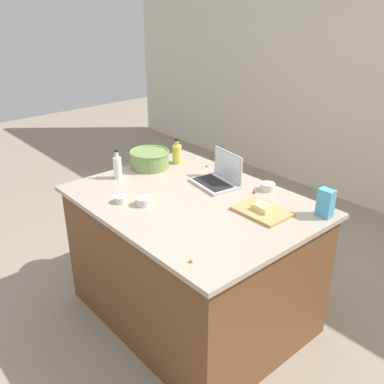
{
  "coord_description": "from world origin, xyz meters",
  "views": [
    {
      "loc": [
        1.86,
        -1.62,
        2.09
      ],
      "look_at": [
        0.0,
        0.0,
        0.95
      ],
      "focal_mm": 40.51,
      "sensor_mm": 36.0,
      "label": 1
    }
  ],
  "objects_px": {
    "ramekin_small": "(143,201)",
    "candy_bag": "(326,203)",
    "ramekin_medium": "(121,199)",
    "bottle_vinegar": "(118,167)",
    "butter_stick_right": "(264,206)",
    "ramekin_wide": "(268,187)",
    "laptop": "(219,178)",
    "bottle_oil": "(177,154)",
    "butter_stick_left": "(261,209)",
    "mixing_bowl_large": "(150,159)",
    "cutting_board": "(262,211)"
  },
  "relations": [
    {
      "from": "bottle_vinegar",
      "to": "candy_bag",
      "type": "relative_size",
      "value": 1.23
    },
    {
      "from": "bottle_oil",
      "to": "butter_stick_left",
      "type": "distance_m",
      "value": 0.99
    },
    {
      "from": "laptop",
      "to": "cutting_board",
      "type": "xyz_separation_m",
      "value": [
        0.48,
        -0.1,
        -0.04
      ]
    },
    {
      "from": "mixing_bowl_large",
      "to": "candy_bag",
      "type": "bearing_deg",
      "value": 13.29
    },
    {
      "from": "ramekin_medium",
      "to": "candy_bag",
      "type": "relative_size",
      "value": 0.47
    },
    {
      "from": "mixing_bowl_large",
      "to": "ramekin_wide",
      "type": "xyz_separation_m",
      "value": [
        0.85,
        0.34,
        -0.04
      ]
    },
    {
      "from": "ramekin_medium",
      "to": "candy_bag",
      "type": "bearing_deg",
      "value": 40.34
    },
    {
      "from": "ramekin_small",
      "to": "butter_stick_right",
      "type": "bearing_deg",
      "value": 42.43
    },
    {
      "from": "laptop",
      "to": "candy_bag",
      "type": "bearing_deg",
      "value": 10.41
    },
    {
      "from": "butter_stick_right",
      "to": "ramekin_wide",
      "type": "xyz_separation_m",
      "value": [
        -0.18,
        0.25,
        -0.01
      ]
    },
    {
      "from": "mixing_bowl_large",
      "to": "butter_stick_right",
      "type": "relative_size",
      "value": 2.7
    },
    {
      "from": "butter_stick_right",
      "to": "ramekin_medium",
      "type": "bearing_deg",
      "value": -138.81
    },
    {
      "from": "laptop",
      "to": "butter_stick_right",
      "type": "xyz_separation_m",
      "value": [
        0.47,
        -0.08,
        -0.01
      ]
    },
    {
      "from": "laptop",
      "to": "ramekin_medium",
      "type": "xyz_separation_m",
      "value": [
        -0.19,
        -0.66,
        -0.03
      ]
    },
    {
      "from": "ramekin_wide",
      "to": "candy_bag",
      "type": "relative_size",
      "value": 0.57
    },
    {
      "from": "laptop",
      "to": "bottle_oil",
      "type": "bearing_deg",
      "value": 175.48
    },
    {
      "from": "bottle_vinegar",
      "to": "butter_stick_right",
      "type": "xyz_separation_m",
      "value": [
        1.01,
        0.38,
        -0.05
      ]
    },
    {
      "from": "bottle_oil",
      "to": "ramekin_small",
      "type": "distance_m",
      "value": 0.75
    },
    {
      "from": "laptop",
      "to": "butter_stick_left",
      "type": "distance_m",
      "value": 0.5
    },
    {
      "from": "butter_stick_right",
      "to": "ramekin_wide",
      "type": "height_order",
      "value": "butter_stick_right"
    },
    {
      "from": "butter_stick_right",
      "to": "ramekin_small",
      "type": "height_order",
      "value": "butter_stick_right"
    },
    {
      "from": "mixing_bowl_large",
      "to": "cutting_board",
      "type": "bearing_deg",
      "value": 3.8
    },
    {
      "from": "bottle_vinegar",
      "to": "cutting_board",
      "type": "distance_m",
      "value": 1.08
    },
    {
      "from": "butter_stick_right",
      "to": "ramekin_small",
      "type": "bearing_deg",
      "value": -137.57
    },
    {
      "from": "ramekin_small",
      "to": "ramekin_medium",
      "type": "distance_m",
      "value": 0.15
    },
    {
      "from": "cutting_board",
      "to": "ramekin_wide",
      "type": "distance_m",
      "value": 0.33
    },
    {
      "from": "butter_stick_left",
      "to": "candy_bag",
      "type": "distance_m",
      "value": 0.37
    },
    {
      "from": "laptop",
      "to": "bottle_vinegar",
      "type": "relative_size",
      "value": 1.63
    },
    {
      "from": "ramekin_medium",
      "to": "ramekin_wide",
      "type": "height_order",
      "value": "ramekin_wide"
    },
    {
      "from": "ramekin_wide",
      "to": "bottle_oil",
      "type": "bearing_deg",
      "value": -170.22
    },
    {
      "from": "mixing_bowl_large",
      "to": "butter_stick_right",
      "type": "bearing_deg",
      "value": 5.08
    },
    {
      "from": "ramekin_wide",
      "to": "candy_bag",
      "type": "bearing_deg",
      "value": -4.68
    },
    {
      "from": "bottle_oil",
      "to": "ramekin_wide",
      "type": "height_order",
      "value": "bottle_oil"
    },
    {
      "from": "bottle_vinegar",
      "to": "bottle_oil",
      "type": "distance_m",
      "value": 0.5
    },
    {
      "from": "bottle_oil",
      "to": "butter_stick_left",
      "type": "xyz_separation_m",
      "value": [
        0.98,
        -0.16,
        -0.04
      ]
    },
    {
      "from": "mixing_bowl_large",
      "to": "bottle_vinegar",
      "type": "bearing_deg",
      "value": -85.58
    },
    {
      "from": "bottle_vinegar",
      "to": "ramekin_small",
      "type": "xyz_separation_m",
      "value": [
        0.47,
        -0.11,
        -0.06
      ]
    },
    {
      "from": "mixing_bowl_large",
      "to": "butter_stick_left",
      "type": "height_order",
      "value": "mixing_bowl_large"
    },
    {
      "from": "ramekin_small",
      "to": "candy_bag",
      "type": "relative_size",
      "value": 0.57
    },
    {
      "from": "mixing_bowl_large",
      "to": "candy_bag",
      "type": "xyz_separation_m",
      "value": [
        1.3,
        0.31,
        0.02
      ]
    },
    {
      "from": "cutting_board",
      "to": "butter_stick_left",
      "type": "bearing_deg",
      "value": -74.59
    },
    {
      "from": "candy_bag",
      "to": "butter_stick_right",
      "type": "bearing_deg",
      "value": -141.8
    },
    {
      "from": "bottle_vinegar",
      "to": "bottle_oil",
      "type": "bearing_deg",
      "value": 85.07
    },
    {
      "from": "laptop",
      "to": "ramekin_wide",
      "type": "xyz_separation_m",
      "value": [
        0.29,
        0.17,
        -0.02
      ]
    },
    {
      "from": "butter_stick_left",
      "to": "ramekin_small",
      "type": "bearing_deg",
      "value": -141.01
    },
    {
      "from": "butter_stick_left",
      "to": "ramekin_small",
      "type": "distance_m",
      "value": 0.71
    },
    {
      "from": "bottle_oil",
      "to": "ramekin_medium",
      "type": "xyz_separation_m",
      "value": [
        0.3,
        -0.7,
        -0.06
      ]
    },
    {
      "from": "butter_stick_right",
      "to": "ramekin_small",
      "type": "xyz_separation_m",
      "value": [
        -0.54,
        -0.49,
        -0.01
      ]
    },
    {
      "from": "bottle_vinegar",
      "to": "laptop",
      "type": "bearing_deg",
      "value": 40.7
    },
    {
      "from": "ramekin_medium",
      "to": "bottle_vinegar",
      "type": "bearing_deg",
      "value": 150.0
    }
  ]
}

